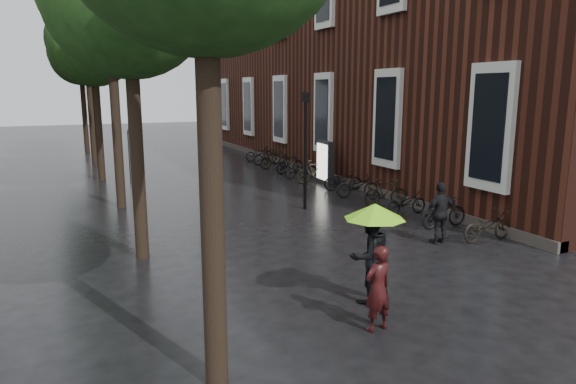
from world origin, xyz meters
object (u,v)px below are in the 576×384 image
pedestrian_walking (440,213)px  lamp_post (305,139)px  person_black (370,257)px  parked_bicycles (325,175)px  ad_lightbox (325,163)px  person_burgundy (378,288)px

pedestrian_walking → lamp_post: bearing=-72.8°
person_black → parked_bicycles: size_ratio=0.10×
parked_bicycles → ad_lightbox: bearing=64.3°
ad_lightbox → lamp_post: lamp_post is taller
person_black → lamp_post: 8.07m
pedestrian_walking → parked_bicycles: pedestrian_walking is taller
pedestrian_walking → parked_bicycles: size_ratio=0.09×
person_burgundy → parked_bicycles: 13.53m
person_burgundy → lamp_post: 9.28m
pedestrian_walking → ad_lightbox: ad_lightbox is taller
lamp_post → parked_bicycles: bearing=53.0°
person_burgundy → pedestrian_walking: size_ratio=0.91×
person_black → person_burgundy: bearing=57.9°
person_burgundy → lamp_post: size_ratio=0.38×
person_black → lamp_post: (2.34, 7.58, 1.49)m
person_burgundy → lamp_post: bearing=-117.1°
person_black → lamp_post: bearing=-112.8°
ad_lightbox → parked_bicycles: bearing=-111.3°
person_burgundy → person_black: 1.23m
parked_bicycles → lamp_post: lamp_post is taller
parked_bicycles → person_burgundy: bearing=-114.6°
person_black → parked_bicycles: bearing=-120.0°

